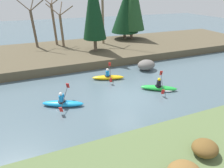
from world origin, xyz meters
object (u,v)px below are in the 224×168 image
kayaker_middle (108,77)px  kayaker_trailing (63,103)px  kayaker_lead (160,88)px  boulder_midstream (146,65)px

kayaker_middle → kayaker_trailing: (-4.10, -2.69, 0.00)m
kayaker_lead → kayaker_trailing: (-7.17, 0.46, 0.02)m
kayaker_middle → kayaker_lead: bearing=-28.6°
kayaker_middle → kayaker_trailing: size_ratio=1.01×
kayaker_middle → boulder_midstream: kayaker_middle is taller
kayaker_trailing → boulder_midstream: size_ratio=1.59×
kayaker_middle → boulder_midstream: (4.09, 0.71, 0.26)m
kayaker_lead → kayaker_trailing: size_ratio=0.98×
kayaker_middle → boulder_midstream: 4.16m
boulder_midstream → kayaker_trailing: bearing=-157.4°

